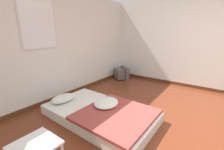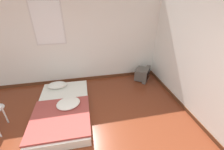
# 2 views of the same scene
# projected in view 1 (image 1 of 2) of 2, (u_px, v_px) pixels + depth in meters

# --- Properties ---
(ground_plane) EXTENTS (20.00, 20.00, 0.00)m
(ground_plane) POSITION_uv_depth(u_px,v_px,m) (192.00, 139.00, 2.32)
(ground_plane) COLOR maroon
(wall_back) EXTENTS (7.44, 0.08, 2.60)m
(wall_back) POSITION_uv_depth(u_px,v_px,m) (63.00, 45.00, 3.66)
(wall_back) COLOR white
(wall_back) RESTS_ON ground_plane
(wall_right) EXTENTS (0.08, 8.36, 2.60)m
(wall_right) POSITION_uv_depth(u_px,v_px,m) (216.00, 45.00, 3.96)
(wall_right) COLOR white
(wall_right) RESTS_ON ground_plane
(mattress_bed) EXTENTS (1.24, 2.12, 0.33)m
(mattress_bed) POSITION_uv_depth(u_px,v_px,m) (100.00, 112.00, 2.86)
(mattress_bed) COLOR silver
(mattress_bed) RESTS_ON ground_plane
(crt_tv) EXTENTS (0.61, 0.63, 0.42)m
(crt_tv) POSITION_uv_depth(u_px,v_px,m) (122.00, 73.00, 5.33)
(crt_tv) COLOR #56514C
(crt_tv) RESTS_ON ground_plane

